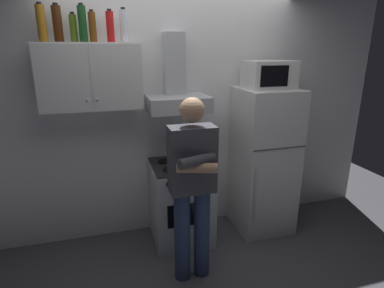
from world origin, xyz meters
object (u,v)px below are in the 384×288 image
bottle_olive_oil (74,28)px  bottle_soda_red (110,27)px  person_standing (192,185)px  bottle_wine_green (83,24)px  stove_oven (181,202)px  range_hood (177,91)px  upper_cabinet (91,77)px  bottle_beer_brown (93,27)px  bottle_rum_dark (57,24)px  bottle_vodka_clear (124,26)px  cooking_pot (196,161)px  bottle_liquor_amber (41,23)px  microwave (269,75)px  refrigerator (264,161)px

bottle_olive_oil → bottle_soda_red: (0.31, -0.03, 0.01)m
person_standing → bottle_wine_green: size_ratio=5.20×
bottle_wine_green → stove_oven: bearing=-7.8°
range_hood → bottle_olive_oil: (-0.91, 0.03, 0.57)m
upper_cabinet → bottle_beer_brown: bottle_beer_brown is taller
bottle_beer_brown → bottle_rum_dark: bearing=176.6°
bottle_vodka_clear → stove_oven: bearing=-19.4°
upper_cabinet → bottle_rum_dark: bottle_rum_dark is taller
bottle_vodka_clear → bottle_rum_dark: bottle_rum_dark is taller
upper_cabinet → cooking_pot: size_ratio=2.98×
bottle_liquor_amber → stove_oven: bearing=-7.0°
upper_cabinet → bottle_beer_brown: bearing=13.4°
cooking_pot → microwave: bearing=9.6°
bottle_soda_red → bottle_rum_dark: bottle_rum_dark is taller
bottle_olive_oil → bottle_beer_brown: bottle_beer_brown is taller
upper_cabinet → bottle_rum_dark: (-0.23, 0.03, 0.45)m
stove_oven → bottle_rum_dark: bottle_rum_dark is taller
bottle_beer_brown → bottle_soda_red: bottle_soda_red is taller
bottle_vodka_clear → bottle_beer_brown: bearing=-174.0°
bottle_wine_green → bottle_vodka_clear: bearing=8.6°
person_standing → bottle_liquor_amber: 1.86m
bottle_olive_oil → bottle_beer_brown: (0.16, -0.02, 0.01)m
upper_cabinet → cooking_pot: (0.93, -0.24, -0.82)m
bottle_vodka_clear → cooking_pot: bearing=-25.4°
stove_oven → bottle_soda_red: (-0.60, 0.13, 1.75)m
range_hood → cooking_pot: 0.72m
person_standing → bottle_olive_oil: 1.71m
bottle_olive_oil → bottle_rum_dark: (-0.13, -0.00, 0.03)m
bottle_rum_dark → upper_cabinet: bearing=-7.3°
bottle_liquor_amber → bottle_beer_brown: 0.41m
bottle_vodka_clear → bottle_soda_red: bottle_vodka_clear is taller
stove_oven → bottle_beer_brown: bottle_beer_brown is taller
cooking_pot → bottle_rum_dark: 1.74m
refrigerator → bottle_rum_dark: size_ratio=5.09×
bottle_liquor_amber → bottle_wine_green: (0.33, -0.03, 0.00)m
refrigerator → bottle_olive_oil: bearing=175.1°
bottle_beer_brown → bottle_wine_green: size_ratio=0.85×
bottle_wine_green → bottle_soda_red: bearing=3.5°
stove_oven → range_hood: (0.00, 0.13, 1.16)m
cooking_pot → bottle_liquor_amber: bottle_liquor_amber is taller
person_standing → cooking_pot: (0.18, 0.49, 0.03)m
upper_cabinet → bottle_olive_oil: bottle_olive_oil is taller
refrigerator → bottle_wine_green: (-1.78, 0.11, 1.40)m
bottle_rum_dark → range_hood: bearing=-1.6°
bottle_beer_brown → bottle_soda_red: 0.15m
bottle_rum_dark → bottle_vodka_clear: bearing=1.2°
bottle_liquor_amber → bottle_rum_dark: bearing=6.5°
microwave → bottle_beer_brown: (-1.70, 0.12, 0.44)m
microwave → stove_oven: bearing=-178.8°
bottle_soda_red → cooking_pot: bearing=-18.8°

